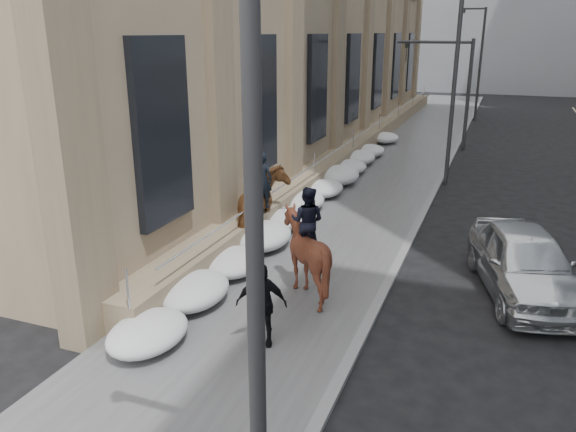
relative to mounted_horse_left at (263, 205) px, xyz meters
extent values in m
plane|color=black|center=(1.67, -4.61, -1.26)|extent=(140.00, 140.00, 0.00)
cube|color=#4B4B4D|center=(1.67, 5.39, -1.20)|extent=(5.00, 80.00, 0.12)
cube|color=slate|center=(4.29, 5.39, -1.20)|extent=(0.24, 80.00, 0.12)
cube|color=#79654E|center=(-0.58, 15.39, -0.81)|extent=(1.10, 44.00, 0.90)
cylinder|color=silver|center=(-0.13, 15.39, 0.09)|extent=(0.06, 42.00, 0.06)
cube|color=black|center=(-1.03, 8.39, 2.74)|extent=(0.20, 2.20, 4.50)
cube|color=gray|center=(-4.33, 67.39, 8.74)|extent=(24.00, 12.00, 20.00)
cylinder|color=#2D2D30|center=(4.57, -10.61, 2.74)|extent=(0.18, 0.18, 8.00)
cylinder|color=#2D2D30|center=(4.57, 9.39, 2.74)|extent=(0.18, 0.18, 8.00)
cylinder|color=#2D2D30|center=(4.57, 29.39, 2.74)|extent=(0.18, 0.18, 8.00)
cube|color=#2D2D30|center=(3.77, 29.39, 6.64)|extent=(1.60, 0.15, 0.12)
cylinder|color=#2D2D30|center=(3.07, 29.39, 6.49)|extent=(0.24, 0.24, 0.30)
cylinder|color=#2D2D30|center=(4.67, 17.39, 1.74)|extent=(0.20, 0.20, 6.00)
cylinder|color=#2D2D30|center=(2.67, 17.39, 4.54)|extent=(4.00, 0.16, 0.16)
imported|color=black|center=(1.17, 17.39, 4.04)|extent=(0.18, 0.22, 1.10)
ellipsoid|color=silver|center=(0.22, -4.61, -0.80)|extent=(1.50, 2.10, 0.68)
ellipsoid|color=silver|center=(0.27, -0.61, -0.78)|extent=(1.60, 2.20, 0.72)
ellipsoid|color=silver|center=(0.17, 3.39, -0.82)|extent=(1.40, 2.00, 0.64)
ellipsoid|color=silver|center=(0.32, 7.39, -0.76)|extent=(1.70, 2.30, 0.76)
ellipsoid|color=silver|center=(0.22, 11.39, -0.81)|extent=(1.50, 2.10, 0.66)
imported|color=#57341A|center=(0.00, -0.01, -0.05)|extent=(1.43, 2.69, 2.18)
imported|color=black|center=(0.00, 0.14, 0.74)|extent=(0.67, 0.47, 1.72)
imported|color=#441F13|center=(2.48, -3.11, -0.10)|extent=(1.77, 1.97, 2.09)
imported|color=black|center=(2.48, -2.96, 0.70)|extent=(0.87, 0.69, 1.72)
imported|color=black|center=(2.43, -5.68, -0.24)|extent=(1.14, 0.77, 1.80)
imported|color=silver|center=(7.53, -0.94, -0.40)|extent=(3.30, 5.39, 1.71)
camera|label=1|loc=(6.65, -15.13, 5.06)|focal=35.00mm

